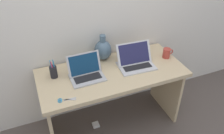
{
  "coord_description": "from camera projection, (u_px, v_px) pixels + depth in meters",
  "views": [
    {
      "loc": [
        -0.66,
        -1.64,
        1.99
      ],
      "look_at": [
        0.0,
        0.0,
        0.75
      ],
      "focal_mm": 37.3,
      "sensor_mm": 36.0,
      "label": 1
    }
  ],
  "objects": [
    {
      "name": "pen_cup",
      "position": [
        53.0,
        72.0,
        2.08
      ],
      "size": [
        0.07,
        0.07,
        0.19
      ],
      "color": "black",
      "rests_on": "desk"
    },
    {
      "name": "green_vase",
      "position": [
        103.0,
        50.0,
        2.31
      ],
      "size": [
        0.17,
        0.17,
        0.26
      ],
      "color": "slate",
      "rests_on": "desk"
    },
    {
      "name": "laptop_left",
      "position": [
        86.0,
        71.0,
        2.1
      ],
      "size": [
        0.31,
        0.23,
        0.21
      ],
      "color": "#B2B2B7",
      "rests_on": "desk"
    },
    {
      "name": "desk",
      "position": [
        112.0,
        84.0,
        2.28
      ],
      "size": [
        1.38,
        0.62,
        0.7
      ],
      "color": "#D1B78C",
      "rests_on": "ground"
    },
    {
      "name": "coffee_mug",
      "position": [
        167.0,
        53.0,
        2.37
      ],
      "size": [
        0.12,
        0.07,
        0.1
      ],
      "color": "#B23D33",
      "rests_on": "desk"
    },
    {
      "name": "laptop_right",
      "position": [
        135.0,
        60.0,
        2.25
      ],
      "size": [
        0.36,
        0.26,
        0.21
      ],
      "color": "silver",
      "rests_on": "desk"
    },
    {
      "name": "back_wall",
      "position": [
        98.0,
        8.0,
        2.17
      ],
      "size": [
        4.4,
        0.04,
        2.4
      ],
      "primitive_type": "cube",
      "color": "silver",
      "rests_on": "ground"
    },
    {
      "name": "power_brick",
      "position": [
        96.0,
        125.0,
        2.54
      ],
      "size": [
        0.07,
        0.07,
        0.03
      ],
      "primitive_type": "cube",
      "color": "white",
      "rests_on": "ground"
    },
    {
      "name": "scissors",
      "position": [
        64.0,
        100.0,
        1.86
      ],
      "size": [
        0.15,
        0.07,
        0.01
      ],
      "color": "#B7B7BC",
      "rests_on": "desk"
    },
    {
      "name": "ground_plane",
      "position": [
        112.0,
        122.0,
        2.59
      ],
      "size": [
        6.0,
        6.0,
        0.0
      ],
      "primitive_type": "plane",
      "color": "#564C47"
    }
  ]
}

